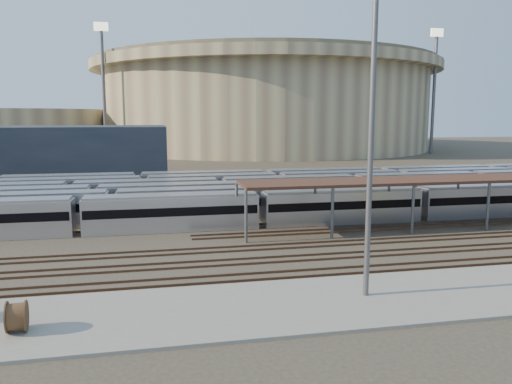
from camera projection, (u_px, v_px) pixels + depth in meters
name	position (u px, v px, depth m)	size (l,w,h in m)	color
ground	(331.00, 242.00, 47.61)	(420.00, 420.00, 0.00)	#383026
apron	(338.00, 301.00, 32.07)	(50.00, 9.00, 0.20)	gray
subway_trains	(259.00, 195.00, 64.63)	(120.96, 23.90, 3.60)	#B3B3B8
inspection_shed	(508.00, 179.00, 55.11)	(60.30, 6.00, 5.30)	#545458
empty_tracks	(351.00, 255.00, 42.76)	(170.00, 9.62, 0.18)	#4C3323
stadium	(265.00, 104.00, 185.66)	(124.00, 124.00, 32.50)	tan
secondary_arena	(15.00, 131.00, 160.47)	(56.00, 56.00, 14.00)	tan
service_building	(52.00, 153.00, 93.13)	(42.00, 20.00, 10.00)	#1E232D
floodlight_0	(104.00, 86.00, 145.02)	(4.00, 1.00, 38.40)	#545458
floodlight_2	(434.00, 88.00, 155.26)	(4.00, 1.00, 38.40)	#545458
floodlight_3	(168.00, 94.00, 197.41)	(4.00, 1.00, 38.40)	#545458
cable_reel_east	(17.00, 316.00, 27.16)	(1.75, 1.75, 0.97)	brown
yard_light_pole	(371.00, 132.00, 31.28)	(0.80, 0.36, 21.22)	#545458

